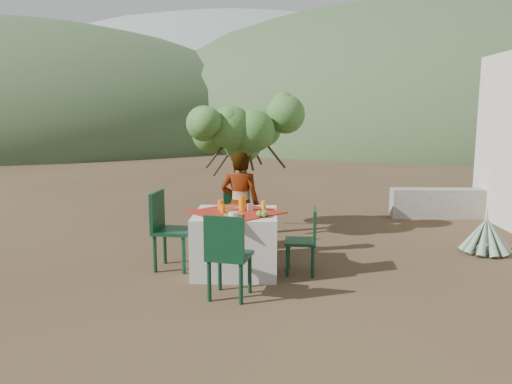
# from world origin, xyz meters

# --- Properties ---
(ground) EXTENTS (160.00, 160.00, 0.00)m
(ground) POSITION_xyz_m (0.00, 0.00, 0.00)
(ground) COLOR #39261A
(ground) RESTS_ON ground
(table) EXTENTS (1.30, 1.30, 0.76)m
(table) POSITION_xyz_m (-0.42, 0.09, 0.38)
(table) COLOR beige
(table) RESTS_ON ground
(chair_far) EXTENTS (0.44, 0.44, 0.85)m
(chair_far) POSITION_xyz_m (-0.48, 1.20, 0.47)
(chair_far) COLOR black
(chair_far) RESTS_ON ground
(chair_near) EXTENTS (0.51, 0.51, 0.93)m
(chair_near) POSITION_xyz_m (-0.43, -0.89, 0.52)
(chair_near) COLOR black
(chair_near) RESTS_ON ground
(chair_left) EXTENTS (0.51, 0.51, 1.00)m
(chair_left) POSITION_xyz_m (-1.30, 0.17, 0.55)
(chair_left) COLOR black
(chair_left) RESTS_ON ground
(chair_right) EXTENTS (0.41, 0.41, 0.82)m
(chair_right) POSITION_xyz_m (0.46, 0.01, 0.46)
(chair_right) COLOR black
(chair_right) RESTS_ON ground
(person) EXTENTS (0.58, 0.42, 1.47)m
(person) POSITION_xyz_m (-0.40, 0.72, 0.73)
(person) COLOR #8C6651
(person) RESTS_ON ground
(shrub_tree) EXTENTS (1.69, 1.66, 1.98)m
(shrub_tree) POSITION_xyz_m (-0.37, 2.03, 1.57)
(shrub_tree) COLOR #4D3C26
(shrub_tree) RESTS_ON ground
(agave) EXTENTS (0.69, 0.70, 0.74)m
(agave) POSITION_xyz_m (3.06, 1.00, 0.25)
(agave) COLOR gray
(agave) RESTS_ON ground
(stone_wall) EXTENTS (2.60, 0.35, 0.55)m
(stone_wall) POSITION_xyz_m (3.60, 3.40, 0.28)
(stone_wall) COLOR gray
(stone_wall) RESTS_ON ground
(hill_near_left) EXTENTS (40.00, 40.00, 16.00)m
(hill_near_left) POSITION_xyz_m (-18.00, 30.00, 0.00)
(hill_near_left) COLOR #39522E
(hill_near_left) RESTS_ON ground
(hill_near_right) EXTENTS (48.00, 48.00, 20.00)m
(hill_near_right) POSITION_xyz_m (12.00, 36.00, 0.00)
(hill_near_right) COLOR #39522E
(hill_near_right) RESTS_ON ground
(hill_far_center) EXTENTS (60.00, 60.00, 24.00)m
(hill_far_center) POSITION_xyz_m (-4.00, 52.00, 0.00)
(hill_far_center) COLOR gray
(hill_far_center) RESTS_ON ground
(plate_far) EXTENTS (0.25, 0.25, 0.01)m
(plate_far) POSITION_xyz_m (-0.50, 0.29, 0.77)
(plate_far) COLOR brown
(plate_far) RESTS_ON table
(plate_near) EXTENTS (0.24, 0.24, 0.01)m
(plate_near) POSITION_xyz_m (-0.43, -0.12, 0.77)
(plate_near) COLOR brown
(plate_near) RESTS_ON table
(glass_far) EXTENTS (0.08, 0.08, 0.12)m
(glass_far) POSITION_xyz_m (-0.61, 0.21, 0.82)
(glass_far) COLOR orange
(glass_far) RESTS_ON table
(glass_near) EXTENTS (0.06, 0.06, 0.10)m
(glass_near) POSITION_xyz_m (-0.57, 0.02, 0.81)
(glass_near) COLOR orange
(glass_near) RESTS_ON table
(juice_pitcher) EXTENTS (0.09, 0.09, 0.19)m
(juice_pitcher) POSITION_xyz_m (-0.34, 0.16, 0.86)
(juice_pitcher) COLOR orange
(juice_pitcher) RESTS_ON table
(bowl_plate) EXTENTS (0.21, 0.21, 0.01)m
(bowl_plate) POSITION_xyz_m (-0.42, -0.22, 0.77)
(bowl_plate) COLOR brown
(bowl_plate) RESTS_ON table
(white_bowl) EXTENTS (0.12, 0.12, 0.05)m
(white_bowl) POSITION_xyz_m (-0.42, -0.22, 0.80)
(white_bowl) COLOR silver
(white_bowl) RESTS_ON bowl_plate
(jar_left) EXTENTS (0.06, 0.06, 0.09)m
(jar_left) POSITION_xyz_m (-0.07, 0.20, 0.81)
(jar_left) COLOR orange
(jar_left) RESTS_ON table
(jar_right) EXTENTS (0.06, 0.06, 0.09)m
(jar_right) POSITION_xyz_m (-0.07, 0.33, 0.81)
(jar_right) COLOR orange
(jar_right) RESTS_ON table
(napkin_holder) EXTENTS (0.08, 0.07, 0.09)m
(napkin_holder) POSITION_xyz_m (-0.24, 0.16, 0.81)
(napkin_holder) COLOR silver
(napkin_holder) RESTS_ON table
(fruit_cluster) EXTENTS (0.14, 0.13, 0.07)m
(fruit_cluster) POSITION_xyz_m (-0.08, -0.19, 0.80)
(fruit_cluster) COLOR olive
(fruit_cluster) RESTS_ON table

